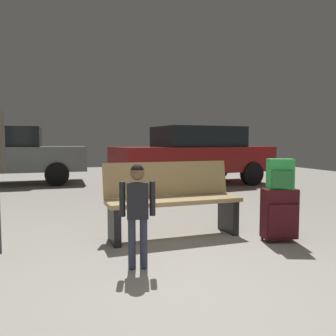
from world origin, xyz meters
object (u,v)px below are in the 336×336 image
at_px(suitcase, 279,214).
at_px(child, 137,205).
at_px(parked_car_far, 3,154).
at_px(bench, 172,199).
at_px(parked_car_near, 194,154).
at_px(backpack_bright, 280,174).

xyz_separation_m(suitcase, child, (-1.72, -0.34, 0.26)).
bearing_deg(parked_car_far, child, -74.14).
bearing_deg(bench, parked_car_near, 65.08).
xyz_separation_m(backpack_bright, parked_car_far, (-3.73, 6.74, 0.03)).
bearing_deg(suitcase, child, -168.87).
bearing_deg(suitcase, backpack_bright, -173.20).
height_order(suitcase, backpack_bright, backpack_bright).
bearing_deg(child, bench, 55.90).
height_order(backpack_bright, parked_car_far, parked_car_far).
xyz_separation_m(suitcase, backpack_bright, (-0.00, -0.00, 0.45)).
height_order(suitcase, child, child).
bearing_deg(suitcase, parked_car_far, 118.98).
xyz_separation_m(child, parked_car_near, (2.76, 5.50, 0.23)).
bearing_deg(parked_car_near, backpack_bright, -101.34).
xyz_separation_m(suitcase, parked_car_near, (1.03, 5.16, 0.48)).
relative_size(bench, parked_car_near, 0.38).
relative_size(backpack_bright, child, 0.36).
height_order(bench, child, child).
height_order(backpack_bright, child, backpack_bright).
bearing_deg(bench, child, -124.10).
distance_m(backpack_bright, parked_car_far, 7.70).
bearing_deg(backpack_bright, parked_car_near, 78.66).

